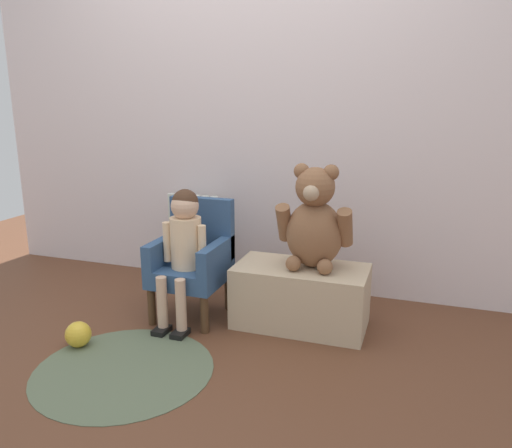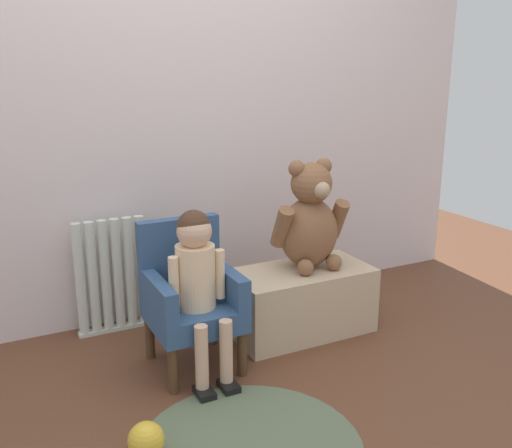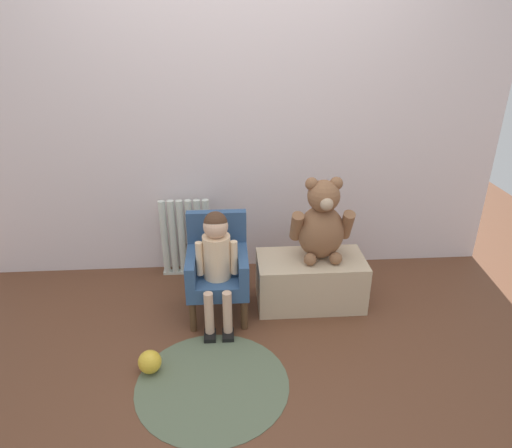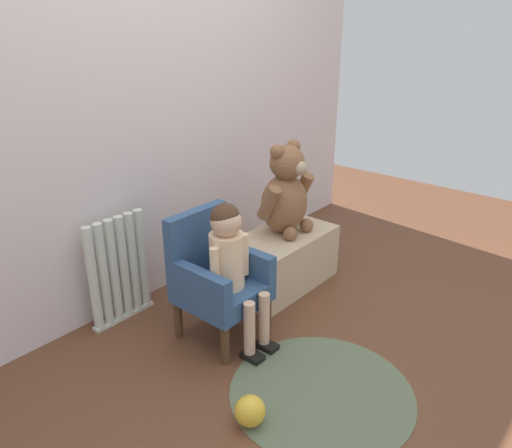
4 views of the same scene
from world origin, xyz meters
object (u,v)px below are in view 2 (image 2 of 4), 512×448
(radiator, at_px, (112,277))
(large_teddy_bear, at_px, (310,221))
(toy_ball, at_px, (146,440))
(floor_rug, at_px, (250,447))
(child_armchair, at_px, (190,295))
(low_bench, at_px, (301,301))
(child_figure, at_px, (197,270))

(radiator, height_order, large_teddy_bear, large_teddy_bear)
(toy_ball, bearing_deg, radiator, 82.46)
(radiator, relative_size, floor_rug, 0.72)
(child_armchair, bearing_deg, low_bench, 4.45)
(low_bench, height_order, floor_rug, low_bench)
(floor_rug, bearing_deg, child_armchair, 87.15)
(child_armchair, distance_m, toy_ball, 0.72)
(child_figure, distance_m, toy_ball, 0.72)
(low_bench, height_order, large_teddy_bear, large_teddy_bear)
(child_figure, bearing_deg, floor_rug, -93.39)
(radiator, height_order, child_armchair, child_armchair)
(radiator, distance_m, child_armchair, 0.55)
(child_armchair, height_order, toy_ball, child_armchair)
(child_figure, distance_m, low_bench, 0.71)
(floor_rug, relative_size, toy_ball, 6.37)
(radiator, bearing_deg, toy_ball, -97.54)
(child_figure, xyz_separation_m, toy_ball, (-0.38, -0.45, -0.42))
(child_armchair, bearing_deg, large_teddy_bear, 6.28)
(child_armchair, bearing_deg, floor_rug, -92.85)
(radiator, distance_m, floor_rug, 1.22)
(radiator, height_order, toy_ball, radiator)
(child_figure, relative_size, floor_rug, 0.90)
(low_bench, xyz_separation_m, toy_ball, (-0.99, -0.60, -0.10))
(radiator, bearing_deg, child_armchair, -64.07)
(radiator, bearing_deg, floor_rug, -80.08)
(radiator, xyz_separation_m, child_figure, (0.24, -0.60, 0.19))
(child_armchair, xyz_separation_m, low_bench, (0.61, 0.05, -0.17))
(low_bench, xyz_separation_m, floor_rug, (-0.65, -0.73, -0.16))
(child_figure, distance_m, floor_rug, 0.75)
(child_figure, height_order, low_bench, child_figure)
(large_teddy_bear, height_order, toy_ball, large_teddy_bear)
(child_figure, bearing_deg, low_bench, 14.21)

